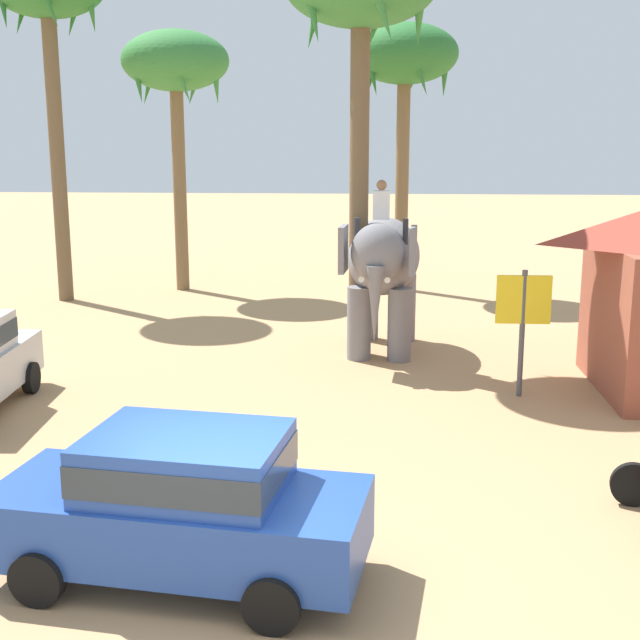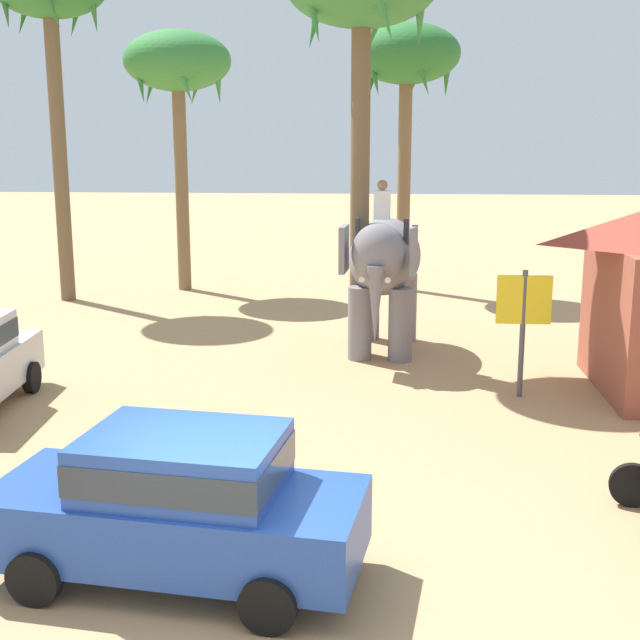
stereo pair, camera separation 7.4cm
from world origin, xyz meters
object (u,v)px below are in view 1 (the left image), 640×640
object	(u,v)px
palm_tree_behind_elephant	(176,68)
car_sedan_foreground	(182,500)
elephant_with_mahout	(383,265)
signboard_yellow	(523,308)
palm_tree_near_hut	(404,61)

from	to	relation	value
palm_tree_behind_elephant	car_sedan_foreground	bearing A→B (deg)	-77.50
car_sedan_foreground	elephant_with_mahout	xyz separation A→B (m)	(2.26, 10.23, 1.06)
car_sedan_foreground	palm_tree_behind_elephant	bearing A→B (deg)	102.50
car_sedan_foreground	signboard_yellow	bearing A→B (deg)	55.75
elephant_with_mahout	car_sedan_foreground	bearing A→B (deg)	-102.44
car_sedan_foreground	palm_tree_behind_elephant	xyz separation A→B (m)	(-3.92, 17.69, 5.77)
car_sedan_foreground	elephant_with_mahout	distance (m)	10.53
car_sedan_foreground	palm_tree_near_hut	bearing A→B (deg)	80.96
palm_tree_behind_elephant	palm_tree_near_hut	bearing A→B (deg)	3.70
palm_tree_behind_elephant	elephant_with_mahout	bearing A→B (deg)	-50.35
palm_tree_near_hut	signboard_yellow	xyz separation A→B (m)	(1.94, -11.04, -5.20)
signboard_yellow	palm_tree_behind_elephant	bearing A→B (deg)	129.55
palm_tree_near_hut	signboard_yellow	world-z (taller)	palm_tree_near_hut
palm_tree_behind_elephant	palm_tree_near_hut	world-z (taller)	palm_tree_near_hut
car_sedan_foreground	palm_tree_near_hut	world-z (taller)	palm_tree_near_hut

